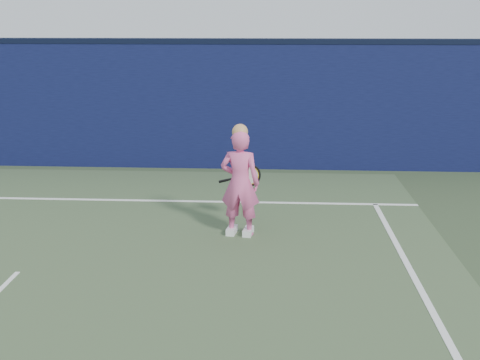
{
  "coord_description": "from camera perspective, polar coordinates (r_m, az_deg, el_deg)",
  "views": [
    {
      "loc": [
        3.08,
        -5.61,
        3.03
      ],
      "look_at": [
        2.64,
        2.49,
        0.81
      ],
      "focal_mm": 45.0,
      "sensor_mm": 36.0,
      "label": 1
    }
  ],
  "objects": [
    {
      "name": "racket",
      "position": [
        8.84,
        0.69,
        0.4
      ],
      "size": [
        0.64,
        0.16,
        0.34
      ],
      "rotation": [
        0.0,
        0.0,
        -0.2
      ],
      "color": "black",
      "rests_on": "ground"
    },
    {
      "name": "wall_cap",
      "position": [
        12.51,
        -11.4,
        12.81
      ],
      "size": [
        24.0,
        0.42,
        0.1
      ],
      "primitive_type": "cube",
      "color": "black",
      "rests_on": "backstop_wall"
    },
    {
      "name": "backstop_wall",
      "position": [
        12.63,
        -11.09,
        6.91
      ],
      "size": [
        24.0,
        0.4,
        2.5
      ],
      "primitive_type": "cube",
      "color": "#0C1034",
      "rests_on": "ground"
    },
    {
      "name": "player",
      "position": [
        8.43,
        0.0,
        -0.25
      ],
      "size": [
        0.6,
        0.44,
        1.6
      ],
      "rotation": [
        0.0,
        0.0,
        2.99
      ],
      "color": "#EC5B9C",
      "rests_on": "ground"
    }
  ]
}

